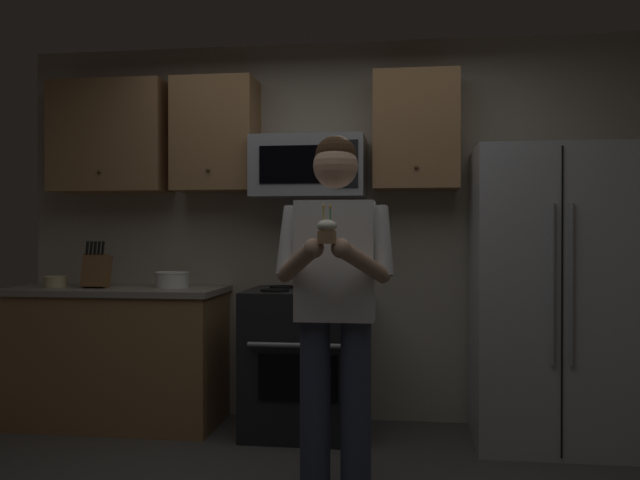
{
  "coord_description": "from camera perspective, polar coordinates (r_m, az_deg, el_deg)",
  "views": [
    {
      "loc": [
        0.51,
        -2.92,
        1.28
      ],
      "look_at": [
        0.08,
        0.33,
        1.25
      ],
      "focal_mm": 37.78,
      "sensor_mm": 36.0,
      "label": 1
    }
  ],
  "objects": [
    {
      "name": "wall_back",
      "position": [
        4.7,
        1.38,
        0.77
      ],
      "size": [
        4.4,
        0.1,
        2.6
      ],
      "primitive_type": "cube",
      "color": "#B7AD99",
      "rests_on": "ground"
    },
    {
      "name": "oven_range",
      "position": [
        4.41,
        -1.16,
        -10.18
      ],
      "size": [
        0.76,
        0.7,
        0.93
      ],
      "color": "black",
      "rests_on": "ground"
    },
    {
      "name": "microwave",
      "position": [
        4.47,
        -0.93,
        6.17
      ],
      "size": [
        0.74,
        0.41,
        0.4
      ],
      "color": "#9EA0A5"
    },
    {
      "name": "refrigerator",
      "position": [
        4.34,
        18.8,
        -4.53
      ],
      "size": [
        0.9,
        0.75,
        1.8
      ],
      "color": "#B7BABF",
      "rests_on": "ground"
    },
    {
      "name": "cabinet_row_upper",
      "position": [
        4.67,
        -7.91,
        8.77
      ],
      "size": [
        2.78,
        0.36,
        0.76
      ],
      "color": "#9E7247"
    },
    {
      "name": "counter_left",
      "position": [
        4.8,
        -16.87,
        -9.32
      ],
      "size": [
        1.44,
        0.66,
        0.92
      ],
      "color": "#9E7247",
      "rests_on": "ground"
    },
    {
      "name": "knife_block",
      "position": [
        4.74,
        -18.41,
        -2.46
      ],
      "size": [
        0.16,
        0.15,
        0.32
      ],
      "color": "brown",
      "rests_on": "counter_left"
    },
    {
      "name": "bowl_large_white",
      "position": [
        4.63,
        -12.42,
        -3.26
      ],
      "size": [
        0.23,
        0.23,
        0.11
      ],
      "color": "white",
      "rests_on": "counter_left"
    },
    {
      "name": "bowl_small_colored",
      "position": [
        4.9,
        -21.53,
        -3.27
      ],
      "size": [
        0.16,
        0.16,
        0.07
      ],
      "color": "beige",
      "rests_on": "counter_left"
    },
    {
      "name": "person",
      "position": [
        3.27,
        1.3,
        -4.47
      ],
      "size": [
        0.6,
        0.48,
        1.76
      ],
      "color": "#383F59",
      "rests_on": "ground"
    },
    {
      "name": "cupcake",
      "position": [
        2.94,
        0.59,
        0.76
      ],
      "size": [
        0.09,
        0.09,
        0.17
      ],
      "color": "#A87F56"
    }
  ]
}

